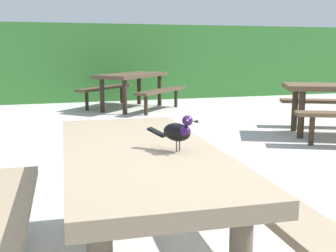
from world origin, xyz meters
TOP-DOWN VIEW (x-y plane):
  - hedge_wall at (0.00, 9.19)m, footprint 28.00×1.95m
  - picnic_table_foreground at (-0.36, 0.26)m, footprint 1.76×1.83m
  - bird_grackle at (-0.19, 0.10)m, footprint 0.20×0.24m
  - picnic_table_mid_left at (0.99, 6.80)m, footprint 2.40×2.40m

SIDE VIEW (x-z plane):
  - picnic_table_foreground at x=-0.36m, z-range 0.19..0.93m
  - picnic_table_mid_left at x=0.99m, z-range 0.19..0.93m
  - bird_grackle at x=-0.19m, z-range 0.75..0.94m
  - hedge_wall at x=0.00m, z-range 0.00..1.83m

